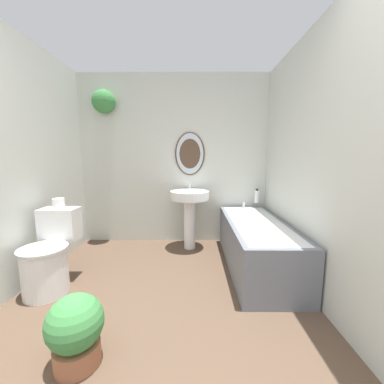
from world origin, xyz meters
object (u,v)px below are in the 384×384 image
Objects in this scene: shampoo_bottle at (257,196)px; pedestal_sink at (190,205)px; bathtub at (256,243)px; toilet_paper_roll at (59,203)px; potted_plant at (76,329)px; toilet at (50,257)px.

pedestal_sink is at bearing -169.11° from shampoo_bottle.
bathtub is (0.76, -0.56, -0.32)m from pedestal_sink.
toilet_paper_roll is at bearing -156.10° from shampoo_bottle.
toilet_paper_roll is at bearing -172.90° from bathtub.
pedestal_sink is 2.00m from potted_plant.
bathtub is 1.92m from potted_plant.
toilet is 1.67× the size of potted_plant.
bathtub is at bearing -36.09° from pedestal_sink.
potted_plant is (0.65, -0.82, -0.09)m from toilet.
toilet_paper_roll is (-0.65, 1.04, 0.56)m from potted_plant.
potted_plant is at bearing -51.75° from toilet.
toilet is 6.71× the size of toilet_paper_roll.
toilet is 2.59m from shampoo_bottle.
toilet is 1.68m from pedestal_sink.
toilet_paper_roll is (-1.30, -0.81, 0.19)m from pedestal_sink.
pedestal_sink is 1.55m from toilet_paper_roll.
pedestal_sink is at bearing 70.70° from potted_plant.
pedestal_sink is 1.00m from bathtub.
shampoo_bottle is at bearing 23.90° from toilet_paper_roll.
shampoo_bottle is at bearing 51.86° from potted_plant.
pedestal_sink reaches higher than toilet_paper_roll.
toilet reaches higher than bathtub.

